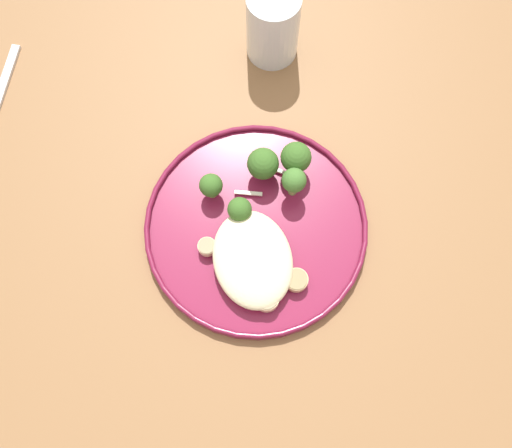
% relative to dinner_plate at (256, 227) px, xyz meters
% --- Properties ---
extents(ground, '(6.00, 6.00, 0.00)m').
position_rel_dinner_plate_xyz_m(ground, '(-0.05, -0.01, -0.75)').
color(ground, '#47423D').
extents(wooden_dining_table, '(1.40, 1.00, 0.74)m').
position_rel_dinner_plate_xyz_m(wooden_dining_table, '(-0.05, -0.01, -0.09)').
color(wooden_dining_table, brown).
rests_on(wooden_dining_table, ground).
extents(dinner_plate, '(0.29, 0.29, 0.02)m').
position_rel_dinner_plate_xyz_m(dinner_plate, '(0.00, 0.00, 0.00)').
color(dinner_plate, maroon).
rests_on(dinner_plate, wooden_dining_table).
extents(noodle_bed, '(0.13, 0.10, 0.03)m').
position_rel_dinner_plate_xyz_m(noodle_bed, '(0.05, -0.01, 0.02)').
color(noodle_bed, beige).
rests_on(noodle_bed, dinner_plate).
extents(seared_scallop_large_seared, '(0.03, 0.03, 0.01)m').
position_rel_dinner_plate_xyz_m(seared_scallop_large_seared, '(0.03, -0.02, 0.01)').
color(seared_scallop_large_seared, '#E5C689').
rests_on(seared_scallop_large_seared, dinner_plate).
extents(seared_scallop_left_edge, '(0.04, 0.04, 0.01)m').
position_rel_dinner_plate_xyz_m(seared_scallop_left_edge, '(0.07, -0.00, 0.01)').
color(seared_scallop_left_edge, '#DBB77A').
rests_on(seared_scallop_left_edge, dinner_plate).
extents(seared_scallop_tilted_round, '(0.02, 0.02, 0.01)m').
position_rel_dinner_plate_xyz_m(seared_scallop_tilted_round, '(0.02, -0.07, 0.01)').
color(seared_scallop_tilted_round, beige).
rests_on(seared_scallop_tilted_round, dinner_plate).
extents(seared_scallop_tiny_bay, '(0.03, 0.03, 0.01)m').
position_rel_dinner_plate_xyz_m(seared_scallop_tiny_bay, '(0.08, 0.03, 0.01)').
color(seared_scallop_tiny_bay, '#E5C689').
rests_on(seared_scallop_tiny_bay, dinner_plate).
extents(seared_scallop_rear_pale, '(0.02, 0.02, 0.01)m').
position_rel_dinner_plate_xyz_m(seared_scallop_rear_pale, '(0.01, -0.01, 0.01)').
color(seared_scallop_rear_pale, beige).
rests_on(seared_scallop_rear_pale, dinner_plate).
extents(seared_scallop_front_small, '(0.03, 0.03, 0.02)m').
position_rel_dinner_plate_xyz_m(seared_scallop_front_small, '(0.05, -0.03, 0.01)').
color(seared_scallop_front_small, beige).
rests_on(seared_scallop_front_small, dinner_plate).
extents(seared_scallop_right_edge, '(0.03, 0.03, 0.02)m').
position_rel_dinner_plate_xyz_m(seared_scallop_right_edge, '(0.10, -0.01, 0.01)').
color(seared_scallop_right_edge, beige).
rests_on(seared_scallop_right_edge, dinner_plate).
extents(broccoli_floret_small_sprig, '(0.03, 0.03, 0.05)m').
position_rel_dinner_plate_xyz_m(broccoli_floret_small_sprig, '(-0.04, 0.06, 0.04)').
color(broccoli_floret_small_sprig, '#89A356').
rests_on(broccoli_floret_small_sprig, dinner_plate).
extents(broccoli_floret_left_leaning, '(0.04, 0.04, 0.05)m').
position_rel_dinner_plate_xyz_m(broccoli_floret_left_leaning, '(-0.07, 0.03, 0.03)').
color(broccoli_floret_left_leaning, '#89A356').
rests_on(broccoli_floret_left_leaning, dinner_plate).
extents(broccoli_floret_front_edge, '(0.03, 0.03, 0.05)m').
position_rel_dinner_plate_xyz_m(broccoli_floret_front_edge, '(-0.02, -0.02, 0.03)').
color(broccoli_floret_front_edge, '#89A356').
rests_on(broccoli_floret_front_edge, dinner_plate).
extents(broccoli_floret_near_rim, '(0.04, 0.04, 0.06)m').
position_rel_dinner_plate_xyz_m(broccoli_floret_near_rim, '(-0.07, 0.07, 0.04)').
color(broccoli_floret_near_rim, '#7A994C').
rests_on(broccoli_floret_near_rim, dinner_plate).
extents(broccoli_floret_split_head, '(0.03, 0.03, 0.04)m').
position_rel_dinner_plate_xyz_m(broccoli_floret_split_head, '(-0.06, -0.05, 0.03)').
color(broccoli_floret_split_head, '#7A994C').
rests_on(broccoli_floret_split_head, dinner_plate).
extents(onion_sliver_long_sliver, '(0.02, 0.04, 0.00)m').
position_rel_dinner_plate_xyz_m(onion_sliver_long_sliver, '(-0.05, 0.00, 0.01)').
color(onion_sliver_long_sliver, silver).
rests_on(onion_sliver_long_sliver, dinner_plate).
extents(onion_sliver_pale_crescent, '(0.04, 0.05, 0.00)m').
position_rel_dinner_plate_xyz_m(onion_sliver_pale_crescent, '(-0.06, 0.05, 0.01)').
color(onion_sliver_pale_crescent, silver).
rests_on(onion_sliver_pale_crescent, dinner_plate).
extents(water_glass, '(0.07, 0.07, 0.11)m').
position_rel_dinner_plate_xyz_m(water_glass, '(-0.26, 0.08, 0.04)').
color(water_glass, silver).
rests_on(water_glass, wooden_dining_table).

